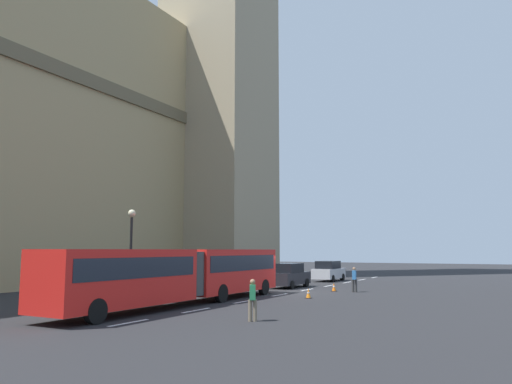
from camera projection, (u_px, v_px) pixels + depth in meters
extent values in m
plane|color=#262628|center=(291.00, 293.00, 33.04)|extent=(160.00, 160.00, 0.00)
cube|color=silver|center=(129.00, 323.00, 19.39)|extent=(2.20, 0.16, 0.01)
cube|color=silver|center=(196.00, 310.00, 23.41)|extent=(2.20, 0.16, 0.01)
cube|color=silver|center=(244.00, 301.00, 27.43)|extent=(2.20, 0.16, 0.01)
cube|color=silver|center=(280.00, 295.00, 31.44)|extent=(2.20, 0.16, 0.01)
cube|color=silver|center=(307.00, 290.00, 35.46)|extent=(2.20, 0.16, 0.01)
cube|color=silver|center=(329.00, 286.00, 39.48)|extent=(2.20, 0.16, 0.01)
cube|color=silver|center=(347.00, 282.00, 43.49)|extent=(2.20, 0.16, 0.01)
cube|color=silver|center=(362.00, 280.00, 47.51)|extent=(2.20, 0.16, 0.01)
cube|color=silver|center=(375.00, 277.00, 51.53)|extent=(2.20, 0.16, 0.01)
cube|color=tan|center=(220.00, 32.00, 57.60)|extent=(10.30, 10.30, 56.79)
cube|color=red|center=(227.00, 270.00, 29.83)|extent=(8.19, 2.50, 2.50)
cube|color=#1E232D|center=(228.00, 263.00, 29.88)|extent=(7.54, 2.54, 0.90)
cube|color=red|center=(120.00, 277.00, 21.89)|extent=(8.19, 2.50, 2.50)
cube|color=#1E232D|center=(121.00, 267.00, 21.94)|extent=(7.54, 2.54, 0.90)
cylinder|color=#3F3F3F|center=(182.00, 273.00, 25.86)|extent=(2.38, 2.38, 2.25)
cylinder|color=black|center=(264.00, 287.00, 31.45)|extent=(1.00, 0.30, 1.00)
cylinder|color=black|center=(221.00, 293.00, 27.01)|extent=(1.00, 0.30, 1.00)
cylinder|color=black|center=(96.00, 311.00, 19.07)|extent=(1.00, 0.30, 1.00)
cube|color=black|center=(289.00, 278.00, 37.70)|extent=(4.40, 1.80, 0.90)
cube|color=black|center=(288.00, 268.00, 37.62)|extent=(2.46, 1.66, 0.70)
cylinder|color=black|center=(306.00, 283.00, 38.51)|extent=(0.64, 0.30, 0.64)
cylinder|color=black|center=(291.00, 285.00, 36.05)|extent=(0.64, 0.30, 0.64)
cube|color=#B7B7BC|center=(329.00, 273.00, 45.63)|extent=(4.40, 1.80, 0.90)
cube|color=black|center=(328.00, 265.00, 45.55)|extent=(2.46, 1.66, 0.70)
cylinder|color=black|center=(342.00, 277.00, 46.43)|extent=(0.64, 0.30, 0.64)
cylinder|color=black|center=(332.00, 279.00, 43.97)|extent=(0.64, 0.30, 0.64)
cube|color=black|center=(308.00, 298.00, 29.27)|extent=(0.36, 0.36, 0.03)
cone|color=orange|center=(308.00, 293.00, 29.30)|extent=(0.28, 0.28, 0.55)
cylinder|color=white|center=(308.00, 293.00, 29.30)|extent=(0.17, 0.17, 0.08)
cube|color=black|center=(334.00, 291.00, 34.21)|extent=(0.36, 0.36, 0.03)
cone|color=orange|center=(334.00, 287.00, 34.24)|extent=(0.28, 0.28, 0.55)
cylinder|color=white|center=(334.00, 286.00, 34.25)|extent=(0.17, 0.17, 0.08)
cylinder|color=black|center=(129.00, 297.00, 28.64)|extent=(0.32, 0.32, 0.30)
cylinder|color=black|center=(131.00, 258.00, 28.90)|extent=(0.16, 0.16, 4.80)
sphere|color=beige|center=(132.00, 213.00, 29.21)|extent=(0.44, 0.44, 0.44)
cylinder|color=#726651|center=(255.00, 311.00, 19.85)|extent=(0.16, 0.16, 0.86)
cylinder|color=#726651|center=(250.00, 311.00, 19.85)|extent=(0.16, 0.16, 0.86)
cube|color=#267F4C|center=(253.00, 292.00, 19.94)|extent=(0.47, 0.40, 0.60)
sphere|color=#936B4C|center=(253.00, 282.00, 19.99)|extent=(0.22, 0.22, 0.22)
cylinder|color=#333333|center=(353.00, 286.00, 33.60)|extent=(0.16, 0.16, 0.86)
cylinder|color=#333333|center=(356.00, 286.00, 33.53)|extent=(0.16, 0.16, 0.86)
cube|color=#3372B2|center=(354.00, 275.00, 33.65)|extent=(0.43, 0.30, 0.60)
sphere|color=#936B4C|center=(354.00, 269.00, 33.70)|extent=(0.22, 0.22, 0.22)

